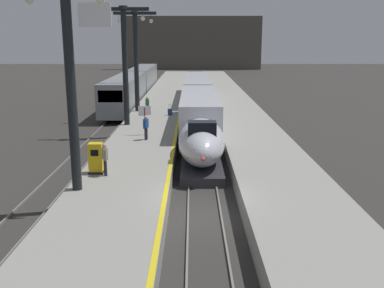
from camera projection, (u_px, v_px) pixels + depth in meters
name	position (u px, v px, depth m)	size (l,w,h in m)	color
ground_plane	(205.00, 219.00, 19.59)	(260.00, 260.00, 0.00)	#33302D
platform_left	(157.00, 115.00, 43.54)	(4.80, 110.00, 1.05)	gray
platform_right	(238.00, 115.00, 43.54)	(4.80, 110.00, 1.05)	gray
platform_left_safety_stripe	(180.00, 110.00, 43.42)	(0.20, 107.80, 0.01)	yellow
rail_main_left	(190.00, 115.00, 46.32)	(0.08, 110.00, 0.12)	slate
rail_main_right	(204.00, 115.00, 46.32)	(0.08, 110.00, 0.12)	slate
rail_secondary_left	(114.00, 115.00, 46.32)	(0.08, 110.00, 0.12)	slate
rail_secondary_right	(128.00, 115.00, 46.32)	(0.08, 110.00, 0.12)	slate
highspeed_train_main	(198.00, 104.00, 41.15)	(2.92, 38.41, 3.60)	silver
regional_train_adjacent	(135.00, 84.00, 57.94)	(2.85, 36.60, 3.80)	gray
station_column_near	(71.00, 65.00, 18.97)	(4.00, 0.68, 9.34)	black
station_column_mid	(124.00, 55.00, 34.53)	(4.00, 0.68, 9.33)	black
station_column_far	(136.00, 52.00, 41.41)	(4.00, 0.68, 9.44)	black
passenger_near_edge	(147.00, 104.00, 40.24)	(0.37, 0.51, 1.69)	#23232D
passenger_mid_platform	(105.00, 157.00, 22.15)	(0.35, 0.53, 1.69)	#23232D
passenger_far_waiting	(146.00, 126.00, 30.13)	(0.37, 0.52, 1.69)	#23232D
rolling_suitcase	(170.00, 112.00, 40.15)	(0.40, 0.22, 0.98)	navy
ticket_machine_yellow	(96.00, 159.00, 22.61)	(0.76, 0.62, 1.60)	yellow
departure_info_board	(144.00, 114.00, 31.62)	(0.90, 0.10, 2.12)	maroon
terminus_back_wall	(194.00, 43.00, 117.18)	(36.00, 2.00, 14.00)	#4C4742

